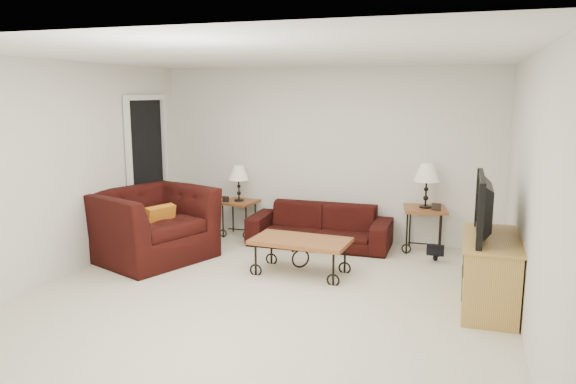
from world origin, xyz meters
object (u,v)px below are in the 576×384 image
object	(u,v)px
backpack	(436,245)
lamp_right	(426,186)
sofa	(319,226)
armchair	(151,225)
television	(492,207)
side_table_left	(239,218)
tv_stand	(489,272)
lamp_left	(239,183)
coffee_table	(301,257)
side_table_right	(424,229)

from	to	relation	value
backpack	lamp_right	bearing A→B (deg)	101.36
sofa	armchair	xyz separation A→B (m)	(-1.92, -1.27, 0.17)
sofa	backpack	size ratio (longest dim) A/B	4.62
armchair	backpack	distance (m)	3.68
television	backpack	xyz separation A→B (m)	(-0.56, 1.42, -0.82)
side_table_left	tv_stand	xyz separation A→B (m)	(3.49, -1.84, 0.09)
sofa	side_table_left	size ratio (longest dim) A/B	3.71
lamp_left	coffee_table	xyz separation A→B (m)	(1.40, -1.44, -0.59)
side_table_left	tv_stand	bearing A→B (deg)	-27.75
coffee_table	armchair	size ratio (longest dim) A/B	0.82
side_table_right	tv_stand	size ratio (longest dim) A/B	0.50
tv_stand	coffee_table	bearing A→B (deg)	169.23
side_table_right	side_table_left	bearing A→B (deg)	180.00
coffee_table	lamp_left	bearing A→B (deg)	134.16
side_table_right	television	distance (m)	2.11
side_table_right	backpack	xyz separation A→B (m)	(0.18, -0.42, -0.09)
backpack	television	bearing A→B (deg)	-80.40
sofa	lamp_right	distance (m)	1.57
armchair	television	world-z (taller)	television
sofa	backpack	distance (m)	1.63
television	backpack	world-z (taller)	television
side_table_right	sofa	bearing A→B (deg)	-172.81
armchair	backpack	world-z (taller)	armchair
lamp_left	lamp_right	bearing A→B (deg)	-0.00
lamp_left	backpack	world-z (taller)	lamp_left
sofa	side_table_left	bearing A→B (deg)	172.12
side_table_left	lamp_right	size ratio (longest dim) A/B	0.88
armchair	coffee_table	bearing A→B (deg)	-67.81
coffee_table	tv_stand	world-z (taller)	tv_stand
television	backpack	distance (m)	1.73
armchair	tv_stand	xyz separation A→B (m)	(4.11, -0.39, -0.09)
tv_stand	lamp_right	bearing A→B (deg)	112.54
television	armchair	bearing A→B (deg)	-95.42
lamp_right	armchair	xyz separation A→B (m)	(-3.34, -1.45, -0.46)
side_table_left	armchair	world-z (taller)	armchair
television	side_table_right	bearing A→B (deg)	-158.00
side_table_left	lamp_left	distance (m)	0.53
lamp_left	armchair	xyz separation A→B (m)	(-0.62, -1.45, -0.35)
lamp_right	backpack	world-z (taller)	lamp_right
sofa	lamp_right	world-z (taller)	lamp_right
side_table_right	television	bearing A→B (deg)	-68.00
side_table_right	lamp_right	distance (m)	0.61
side_table_left	coffee_table	world-z (taller)	side_table_left
lamp_left	armchair	size ratio (longest dim) A/B	0.38
side_table_right	tv_stand	distance (m)	1.99
coffee_table	side_table_right	bearing A→B (deg)	47.18
sofa	television	bearing A→B (deg)	-37.35
lamp_right	side_table_right	bearing A→B (deg)	0.00
sofa	television	size ratio (longest dim) A/B	1.84
armchair	lamp_left	bearing A→B (deg)	-1.17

